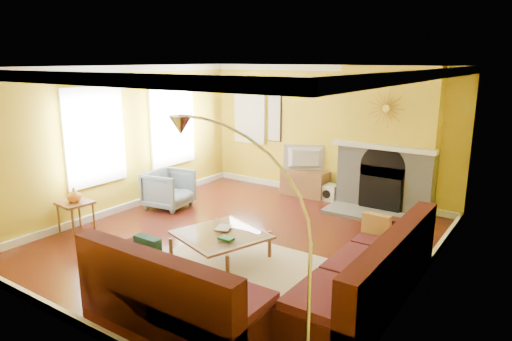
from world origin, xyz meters
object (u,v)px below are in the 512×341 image
Objects in this scene: arc_lamp at (247,253)px; sectional_sofa at (273,252)px; coffee_table at (221,247)px; media_console at (305,183)px; side_table at (76,217)px; armchair at (169,189)px.

sectional_sofa is at bearing 113.85° from arc_lamp.
media_console reaches higher than coffee_table.
coffee_table is 2.72m from side_table.
media_console is at bearing 112.98° from arc_lamp.
sectional_sofa is 6.43× the size of side_table.
sectional_sofa reaches higher than side_table.
sectional_sofa is at bearing -9.45° from coffee_table.
arc_lamp is at bearing -15.39° from side_table.
armchair is at bearing 150.14° from coffee_table.
side_table is at bearing -169.95° from coffee_table.
armchair is 0.35× the size of arc_lamp.
coffee_table is 2.50m from arc_lamp.
coffee_table is 0.48× the size of arc_lamp.
media_console is 4.55m from side_table.
arc_lamp is at bearing -45.55° from coffee_table.
sectional_sofa is at bearing 4.92° from side_table.
armchair reaches higher than side_table.
coffee_table is 1.37× the size of armchair.
armchair is at bearing 80.81° from side_table.
coffee_table is at bearing -128.73° from armchair.
media_console is 5.74m from arc_lamp.
sectional_sofa is 1.01m from coffee_table.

